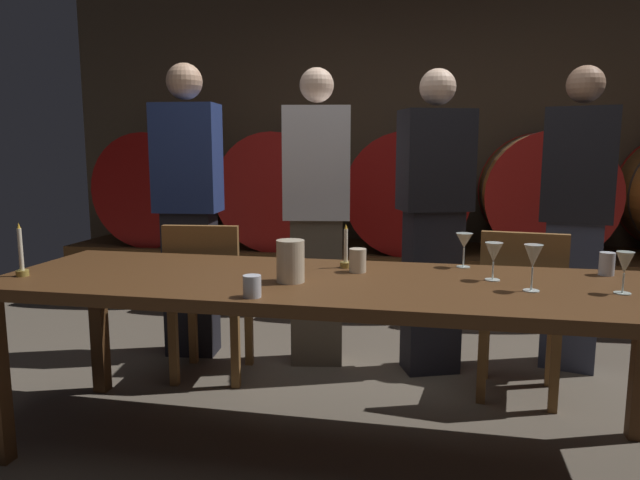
{
  "coord_description": "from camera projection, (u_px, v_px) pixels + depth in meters",
  "views": [
    {
      "loc": [
        0.22,
        -2.45,
        1.27
      ],
      "look_at": [
        -0.29,
        0.09,
        0.87
      ],
      "focal_mm": 32.74,
      "sensor_mm": 36.0,
      "label": 1
    }
  ],
  "objects": [
    {
      "name": "wine_barrel_far_left",
      "position": [
        165.0,
        188.0,
        5.07
      ],
      "size": [
        0.94,
        0.77,
        0.94
      ],
      "color": "#513319",
      "rests_on": "barrel_shelf"
    },
    {
      "name": "guest_far_left",
      "position": [
        189.0,
        208.0,
        3.55
      ],
      "size": [
        0.4,
        0.27,
        1.77
      ],
      "rotation": [
        0.0,
        0.0,
        3.24
      ],
      "color": "black",
      "rests_on": "ground"
    },
    {
      "name": "cup_center",
      "position": [
        358.0,
        260.0,
        2.52
      ],
      "size": [
        0.07,
        0.07,
        0.1
      ],
      "primitive_type": "cylinder",
      "color": "beige",
      "rests_on": "dining_table"
    },
    {
      "name": "wine_glass_center_left",
      "position": [
        494.0,
        253.0,
        2.34
      ],
      "size": [
        0.07,
        0.07,
        0.15
      ],
      "color": "silver",
      "rests_on": "dining_table"
    },
    {
      "name": "wine_barrel_center",
      "position": [
        409.0,
        192.0,
        4.66
      ],
      "size": [
        0.94,
        0.77,
        0.94
      ],
      "color": "#513319",
      "rests_on": "barrel_shelf"
    },
    {
      "name": "wine_glass_center_right",
      "position": [
        533.0,
        257.0,
        2.16
      ],
      "size": [
        0.07,
        0.07,
        0.18
      ],
      "color": "silver",
      "rests_on": "dining_table"
    },
    {
      "name": "wine_barrel_left",
      "position": [
        284.0,
        190.0,
        4.86
      ],
      "size": [
        0.94,
        0.77,
        0.94
      ],
      "color": "brown",
      "rests_on": "barrel_shelf"
    },
    {
      "name": "chair_right",
      "position": [
        521.0,
        307.0,
        2.92
      ],
      "size": [
        0.45,
        0.45,
        0.88
      ],
      "rotation": [
        0.0,
        0.0,
        3.02
      ],
      "color": "brown",
      "rests_on": "ground"
    },
    {
      "name": "back_wall",
      "position": [
        414.0,
        129.0,
        5.11
      ],
      "size": [
        6.26,
        0.24,
        2.88
      ],
      "primitive_type": "cube",
      "color": "brown",
      "rests_on": "ground"
    },
    {
      "name": "dining_table",
      "position": [
        332.0,
        294.0,
        2.39
      ],
      "size": [
        2.77,
        0.85,
        0.75
      ],
      "color": "#4C2D16",
      "rests_on": "ground"
    },
    {
      "name": "cup_left",
      "position": [
        252.0,
        286.0,
        2.09
      ],
      "size": [
        0.07,
        0.07,
        0.08
      ],
      "primitive_type": "cylinder",
      "color": "silver",
      "rests_on": "dining_table"
    },
    {
      "name": "guest_center_right",
      "position": [
        434.0,
        221.0,
        3.26
      ],
      "size": [
        0.44,
        0.36,
        1.7
      ],
      "rotation": [
        0.0,
        0.0,
        3.51
      ],
      "color": "black",
      "rests_on": "ground"
    },
    {
      "name": "wine_glass_far_right",
      "position": [
        625.0,
        264.0,
        2.13
      ],
      "size": [
        0.06,
        0.06,
        0.16
      ],
      "color": "silver",
      "rests_on": "dining_table"
    },
    {
      "name": "guest_far_right",
      "position": [
        576.0,
        218.0,
        3.32
      ],
      "size": [
        0.43,
        0.33,
        1.73
      ],
      "rotation": [
        0.0,
        0.0,
        2.88
      ],
      "color": "#33384C",
      "rests_on": "ground"
    },
    {
      "name": "guest_center_left",
      "position": [
        317.0,
        216.0,
        3.4
      ],
      "size": [
        0.42,
        0.3,
        1.73
      ],
      "rotation": [
        0.0,
        0.0,
        3.31
      ],
      "color": "brown",
      "rests_on": "ground"
    },
    {
      "name": "candle_right",
      "position": [
        346.0,
        256.0,
        2.6
      ],
      "size": [
        0.05,
        0.05,
        0.2
      ],
      "color": "olive",
      "rests_on": "dining_table"
    },
    {
      "name": "candle_left",
      "position": [
        21.0,
        261.0,
        2.43
      ],
      "size": [
        0.05,
        0.05,
        0.23
      ],
      "color": "olive",
      "rests_on": "dining_table"
    },
    {
      "name": "ground_plane",
      "position": [
        380.0,
        436.0,
        2.61
      ],
      "size": [
        8.14,
        8.14,
        0.0
      ],
      "primitive_type": "plane",
      "color": "brown"
    },
    {
      "name": "chair_left",
      "position": [
        208.0,
        294.0,
        3.18
      ],
      "size": [
        0.44,
        0.44,
        0.88
      ],
      "rotation": [
        0.0,
        0.0,
        3.25
      ],
      "color": "brown",
      "rests_on": "ground"
    },
    {
      "name": "barrel_shelf",
      "position": [
        407.0,
        277.0,
        4.76
      ],
      "size": [
        5.64,
        0.9,
        0.47
      ],
      "primitive_type": "cube",
      "color": "brown",
      "rests_on": "ground"
    },
    {
      "name": "wine_barrel_right",
      "position": [
        544.0,
        194.0,
        4.46
      ],
      "size": [
        0.94,
        0.77,
        0.94
      ],
      "color": "brown",
      "rests_on": "barrel_shelf"
    },
    {
      "name": "cup_right",
      "position": [
        607.0,
        264.0,
        2.45
      ],
      "size": [
        0.06,
        0.06,
        0.1
      ],
      "primitive_type": "cylinder",
      "color": "silver",
      "rests_on": "dining_table"
    },
    {
      "name": "wine_glass_far_left",
      "position": [
        464.0,
        242.0,
        2.6
      ],
      "size": [
        0.08,
        0.08,
        0.15
      ],
      "color": "silver",
      "rests_on": "dining_table"
    },
    {
      "name": "pitcher",
      "position": [
        290.0,
        261.0,
        2.32
      ],
      "size": [
        0.11,
        0.11,
        0.17
      ],
      "color": "beige",
      "rests_on": "dining_table"
    }
  ]
}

